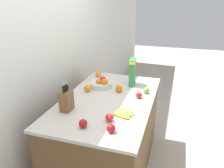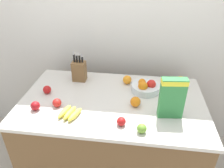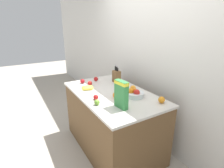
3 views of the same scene
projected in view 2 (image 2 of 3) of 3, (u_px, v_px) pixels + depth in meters
The scene contains 14 objects.
wall_back at pixel (121, 29), 2.20m from camera, with size 9.00×0.06×2.60m.
counter at pixel (112, 138), 2.06m from camera, with size 1.54×0.92×0.89m.
knife_block at pixel (79, 71), 2.07m from camera, with size 0.13×0.09×0.30m.
cereal_box at pixel (172, 97), 1.56m from camera, with size 0.19×0.08×0.32m.
fruit_bowl at pixel (145, 87), 1.93m from camera, with size 0.25×0.25×0.12m.
banana_bunch at pixel (70, 113), 1.64m from camera, with size 0.18×0.20×0.04m.
apple_middle at pixel (47, 90), 1.90m from camera, with size 0.07×0.07×0.07m, color red.
apple_rear at pixel (35, 106), 1.70m from camera, with size 0.07×0.07×0.07m, color #A31419.
apple_near_bananas at pixel (142, 128), 1.48m from camera, with size 0.07×0.07×0.07m, color #6B9E33.
apple_by_knife_block at pixel (121, 121), 1.55m from camera, with size 0.07×0.07×0.07m, color red.
apple_front at pixel (57, 103), 1.74m from camera, with size 0.07×0.07×0.07m, color red.
orange_mid_left at pixel (127, 80), 2.04m from camera, with size 0.08×0.08×0.08m, color orange.
orange_front_right at pixel (180, 80), 2.03m from camera, with size 0.08×0.08×0.08m, color orange.
orange_front_left at pixel (135, 102), 1.74m from camera, with size 0.08×0.08×0.08m, color orange.
Camera 2 is at (0.20, -1.49, 1.95)m, focal length 35.00 mm.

